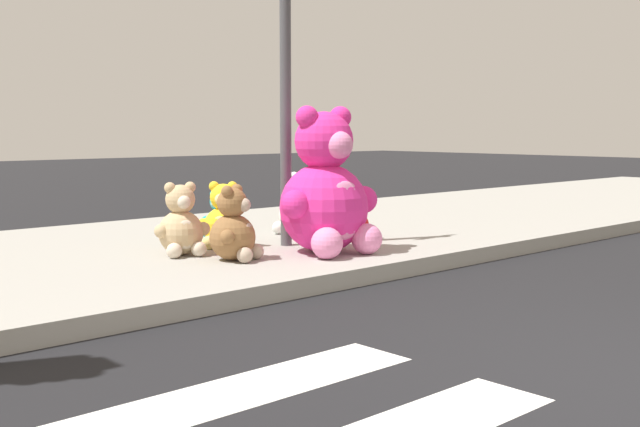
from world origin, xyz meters
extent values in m
cube|color=#9E9B93|center=(0.00, 5.20, 0.07)|extent=(28.00, 4.40, 0.15)
cube|color=white|center=(-2.22, 1.60, 0.00)|extent=(3.20, 0.45, 0.00)
cylinder|color=#4C4C51|center=(1.00, 4.40, 1.75)|extent=(0.11, 0.11, 3.20)
sphere|color=#F22D93|center=(0.99, 3.85, 0.56)|extent=(0.83, 0.83, 0.83)
ellipsoid|color=pink|center=(0.96, 3.55, 0.56)|extent=(0.47, 0.23, 0.54)
sphere|color=#F22D93|center=(0.99, 3.85, 1.18)|extent=(0.54, 0.54, 0.54)
sphere|color=pink|center=(0.97, 3.62, 1.15)|extent=(0.25, 0.25, 0.25)
sphere|color=#F22D93|center=(1.18, 3.83, 1.40)|extent=(0.21, 0.21, 0.21)
sphere|color=#F22D93|center=(1.37, 3.71, 0.63)|extent=(0.26, 0.26, 0.26)
sphere|color=pink|center=(1.18, 3.48, 0.29)|extent=(0.28, 0.28, 0.28)
sphere|color=#F22D93|center=(0.81, 3.87, 1.40)|extent=(0.21, 0.21, 0.21)
sphere|color=#F22D93|center=(0.59, 3.79, 0.63)|extent=(0.26, 0.26, 0.26)
sphere|color=pink|center=(0.73, 3.53, 0.29)|extent=(0.28, 0.28, 0.28)
sphere|color=red|center=(1.74, 4.19, 0.30)|extent=(0.30, 0.30, 0.30)
ellipsoid|color=#DB7B7B|center=(1.72, 4.30, 0.30)|extent=(0.18, 0.09, 0.20)
sphere|color=red|center=(1.74, 4.19, 0.53)|extent=(0.20, 0.20, 0.20)
sphere|color=#DB7B7B|center=(1.73, 4.28, 0.52)|extent=(0.09, 0.09, 0.09)
sphere|color=red|center=(1.67, 4.18, 0.61)|extent=(0.08, 0.08, 0.08)
sphere|color=red|center=(1.59, 4.21, 0.33)|extent=(0.10, 0.10, 0.10)
sphere|color=#DB7B7B|center=(1.64, 4.31, 0.20)|extent=(0.10, 0.10, 0.10)
sphere|color=red|center=(1.81, 4.21, 0.61)|extent=(0.08, 0.08, 0.08)
sphere|color=red|center=(1.88, 4.26, 0.33)|extent=(0.10, 0.10, 0.10)
sphere|color=#DB7B7B|center=(1.80, 4.34, 0.20)|extent=(0.10, 0.10, 0.10)
sphere|color=white|center=(1.64, 4.96, 0.36)|extent=(0.42, 0.42, 0.42)
ellipsoid|color=white|center=(1.58, 5.10, 0.36)|extent=(0.25, 0.18, 0.27)
sphere|color=white|center=(1.64, 4.96, 0.67)|extent=(0.27, 0.27, 0.27)
sphere|color=white|center=(1.59, 5.07, 0.65)|extent=(0.13, 0.13, 0.13)
sphere|color=white|center=(1.55, 4.92, 0.78)|extent=(0.10, 0.10, 0.10)
sphere|color=white|center=(1.44, 4.93, 0.39)|extent=(0.13, 0.13, 0.13)
sphere|color=white|center=(1.46, 5.08, 0.22)|extent=(0.14, 0.14, 0.14)
sphere|color=white|center=(1.73, 5.00, 0.78)|extent=(0.10, 0.10, 0.10)
sphere|color=white|center=(1.80, 5.09, 0.39)|extent=(0.13, 0.13, 0.13)
sphere|color=white|center=(1.67, 5.17, 0.22)|extent=(0.14, 0.14, 0.14)
sphere|color=teal|center=(0.87, 5.35, 0.30)|extent=(0.30, 0.30, 0.30)
ellipsoid|color=#7BBFBC|center=(0.77, 5.31, 0.30)|extent=(0.12, 0.18, 0.19)
sphere|color=teal|center=(0.87, 5.35, 0.52)|extent=(0.20, 0.20, 0.20)
sphere|color=#7BBFBC|center=(0.79, 5.32, 0.51)|extent=(0.09, 0.09, 0.09)
sphere|color=teal|center=(0.90, 5.29, 0.60)|extent=(0.07, 0.07, 0.07)
sphere|color=teal|center=(0.89, 5.21, 0.32)|extent=(0.09, 0.09, 0.09)
sphere|color=#7BBFBC|center=(0.79, 5.23, 0.20)|extent=(0.10, 0.10, 0.10)
sphere|color=teal|center=(0.84, 5.41, 0.60)|extent=(0.07, 0.07, 0.07)
sphere|color=teal|center=(0.78, 5.47, 0.32)|extent=(0.09, 0.09, 0.09)
sphere|color=#7BBFBC|center=(0.72, 5.38, 0.20)|extent=(0.10, 0.10, 0.10)
sphere|color=tan|center=(-0.08, 4.60, 0.35)|extent=(0.41, 0.41, 0.41)
ellipsoid|color=beige|center=(-0.12, 4.46, 0.35)|extent=(0.24, 0.15, 0.26)
sphere|color=tan|center=(-0.08, 4.60, 0.66)|extent=(0.27, 0.27, 0.27)
sphere|color=beige|center=(-0.11, 4.49, 0.64)|extent=(0.12, 0.12, 0.12)
sphere|color=tan|center=(0.01, 4.57, 0.76)|extent=(0.10, 0.10, 0.10)
sphere|color=tan|center=(0.09, 4.50, 0.38)|extent=(0.13, 0.13, 0.13)
sphere|color=beige|center=(-0.02, 4.40, 0.22)|extent=(0.14, 0.14, 0.14)
sphere|color=tan|center=(-0.17, 4.63, 0.76)|extent=(0.10, 0.10, 0.10)
sphere|color=tan|center=(-0.28, 4.61, 0.38)|extent=(0.13, 0.13, 0.13)
sphere|color=beige|center=(-0.24, 4.47, 0.22)|extent=(0.14, 0.14, 0.14)
sphere|color=yellow|center=(0.47, 4.71, 0.35)|extent=(0.39, 0.39, 0.39)
ellipsoid|color=#F0DB80|center=(0.37, 4.61, 0.35)|extent=(0.21, 0.22, 0.25)
sphere|color=yellow|center=(0.47, 4.71, 0.64)|extent=(0.26, 0.26, 0.26)
sphere|color=#F0DB80|center=(0.39, 4.63, 0.62)|extent=(0.12, 0.12, 0.12)
sphere|color=yellow|center=(0.53, 4.64, 0.74)|extent=(0.10, 0.10, 0.10)
sphere|color=yellow|center=(0.56, 4.54, 0.38)|extent=(0.12, 0.12, 0.12)
sphere|color=#F0DB80|center=(0.42, 4.52, 0.22)|extent=(0.13, 0.13, 0.13)
sphere|color=yellow|center=(0.41, 4.77, 0.74)|extent=(0.10, 0.10, 0.10)
sphere|color=yellow|center=(0.31, 4.81, 0.38)|extent=(0.12, 0.12, 0.12)
sphere|color=#F0DB80|center=(0.27, 4.68, 0.22)|extent=(0.13, 0.13, 0.13)
sphere|color=olive|center=(0.10, 4.05, 0.35)|extent=(0.40, 0.40, 0.40)
ellipsoid|color=tan|center=(0.16, 3.92, 0.35)|extent=(0.24, 0.18, 0.26)
sphere|color=olive|center=(0.10, 4.05, 0.65)|extent=(0.27, 0.27, 0.27)
sphere|color=tan|center=(0.15, 3.95, 0.64)|extent=(0.12, 0.12, 0.12)
sphere|color=olive|center=(0.18, 4.09, 0.76)|extent=(0.10, 0.10, 0.10)
sphere|color=olive|center=(0.29, 4.09, 0.38)|extent=(0.13, 0.13, 0.13)
sphere|color=tan|center=(0.27, 3.95, 0.22)|extent=(0.14, 0.14, 0.14)
sphere|color=olive|center=(0.01, 4.01, 0.76)|extent=(0.10, 0.10, 0.10)
sphere|color=olive|center=(-0.05, 3.92, 0.38)|extent=(0.13, 0.13, 0.13)
sphere|color=tan|center=(0.07, 3.85, 0.22)|extent=(0.14, 0.14, 0.14)
camera|label=1|loc=(-3.89, -1.42, 1.29)|focal=43.79mm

